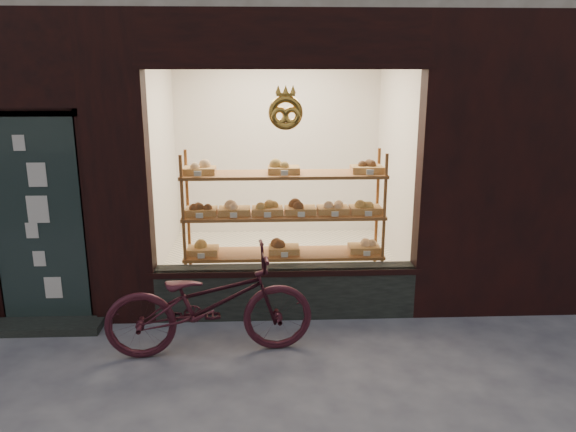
{
  "coord_description": "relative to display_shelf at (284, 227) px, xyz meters",
  "views": [
    {
      "loc": [
        0.23,
        -3.39,
        2.59
      ],
      "look_at": [
        0.47,
        2.0,
        1.14
      ],
      "focal_mm": 35.0,
      "sensor_mm": 36.0,
      "label": 1
    }
  ],
  "objects": [
    {
      "name": "display_shelf",
      "position": [
        0.0,
        0.0,
        0.0
      ],
      "size": [
        2.2,
        0.45,
        1.7
      ],
      "color": "brown",
      "rests_on": "ground"
    },
    {
      "name": "bicycle",
      "position": [
        -0.72,
        -1.19,
        -0.37
      ],
      "size": [
        1.94,
        0.84,
        0.99
      ],
      "primitive_type": "imported",
      "rotation": [
        0.0,
        0.0,
        1.67
      ],
      "color": "#33111A",
      "rests_on": "ground"
    }
  ]
}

